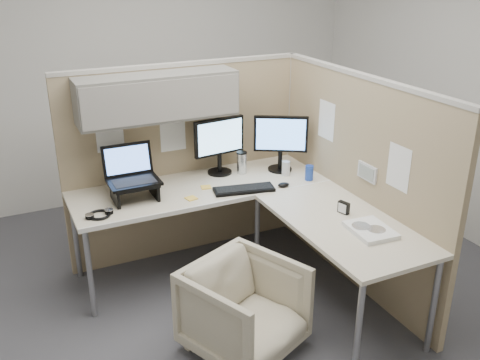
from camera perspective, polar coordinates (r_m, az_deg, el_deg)
name	(u,v)px	position (r m, az deg, el deg)	size (l,w,h in m)	color
ground	(242,297)	(4.13, 0.24, -12.42)	(4.50, 4.50, 0.00)	#403F45
partition_back	(173,132)	(4.27, -7.20, 5.06)	(2.00, 0.36, 1.63)	tan
partition_right	(354,181)	(4.11, 12.04, -0.11)	(0.07, 2.03, 1.63)	tan
desk	(250,206)	(3.93, 1.10, -2.76)	(2.00, 1.98, 0.73)	beige
office_chair	(244,305)	(3.48, 0.47, -13.23)	(0.64, 0.60, 0.66)	beige
monitor_left	(219,141)	(4.33, -2.22, 4.14)	(0.44, 0.20, 0.47)	black
monitor_right	(281,139)	(4.40, 4.36, 4.41)	(0.40, 0.25, 0.47)	black
laptop_station	(133,179)	(3.98, -11.38, 0.05)	(0.37, 0.32, 0.38)	black
keyboard	(244,189)	(4.07, 0.42, -1.01)	(0.46, 0.15, 0.02)	black
mouse	(284,185)	(4.15, 4.67, -0.51)	(0.09, 0.06, 0.03)	black
travel_mug	(242,162)	(4.38, 0.19, 1.88)	(0.09, 0.09, 0.18)	silver
soda_can_green	(309,173)	(4.29, 7.39, 0.76)	(0.07, 0.07, 0.12)	#1E3FA5
soda_can_silver	(286,168)	(4.37, 4.91, 1.26)	(0.07, 0.07, 0.12)	silver
sticky_note_a	(191,198)	(3.96, -5.23, -1.95)	(0.08, 0.08, 0.01)	yellow
sticky_note_d	(206,187)	(4.14, -3.64, -0.77)	(0.08, 0.08, 0.01)	yellow
headphones	(99,214)	(3.80, -14.76, -3.58)	(0.19, 0.18, 0.03)	black
paper_stack	(371,230)	(3.57, 13.75, -5.20)	(0.27, 0.33, 0.03)	white
desk_clock	(344,208)	(3.77, 10.99, -2.91)	(0.06, 0.09, 0.08)	black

